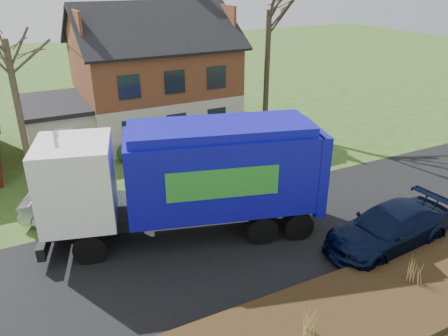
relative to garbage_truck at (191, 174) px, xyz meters
name	(u,v)px	position (x,y,z in m)	size (l,w,h in m)	color
ground	(226,244)	(0.83, -1.27, -2.62)	(120.00, 120.00, 0.00)	#344D19
road	(226,243)	(0.83, -1.27, -2.61)	(80.00, 7.00, 0.02)	black
mulch_verge	(310,332)	(0.83, -6.57, -2.47)	(80.00, 3.50, 0.30)	black
main_house	(146,70)	(2.32, 12.64, 1.40)	(12.95, 8.95, 9.26)	#BCAE98
garbage_truck	(191,174)	(0.00, 0.00, 0.00)	(10.99, 5.58, 4.55)	black
silver_sedan	(78,205)	(-3.87, 3.09, -1.88)	(1.57, 4.51, 1.49)	#AFB1B7
navy_wagon	(389,228)	(6.26, -4.17, -1.84)	(2.21, 5.43, 1.57)	black
grass_clump_mid	(307,323)	(0.52, -6.79, -1.79)	(0.39, 0.32, 1.08)	tan
grass_clump_east	(415,269)	(5.15, -6.38, -1.85)	(0.38, 0.31, 0.95)	#9D7745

